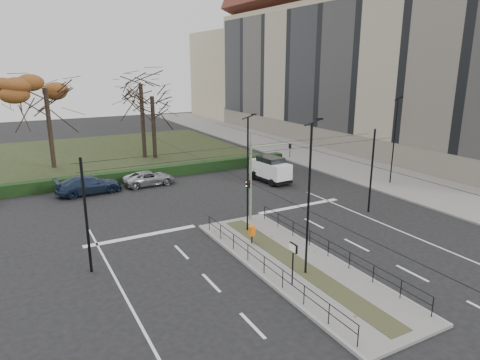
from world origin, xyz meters
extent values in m
plane|color=black|center=(0.00, 0.00, 0.00)|extent=(140.00, 140.00, 0.00)
cube|color=#64615F|center=(0.00, -2.50, 0.07)|extent=(4.40, 15.00, 0.14)
cube|color=#64615F|center=(18.00, 22.00, 0.07)|extent=(8.00, 90.00, 0.14)
cube|color=#232E17|center=(-6.00, 32.00, 0.05)|extent=(38.00, 26.00, 0.10)
cube|color=black|center=(-6.00, 18.60, 0.50)|extent=(38.00, 1.00, 1.00)
cube|color=#BFB08A|center=(28.00, 24.00, 9.00)|extent=(12.00, 52.00, 18.00)
cube|color=#202328|center=(21.95, 24.00, 9.90)|extent=(0.10, 50.96, 14.76)
cylinder|color=black|center=(-2.05, -9.20, 0.59)|extent=(0.04, 0.04, 0.90)
cylinder|color=black|center=(-2.05, 4.00, 0.59)|extent=(0.04, 0.04, 0.90)
cylinder|color=black|center=(2.05, -9.20, 0.59)|extent=(0.04, 0.04, 0.90)
cylinder|color=black|center=(2.05, 4.00, 0.59)|extent=(0.04, 0.04, 0.90)
cylinder|color=black|center=(-2.05, -2.60, 1.04)|extent=(0.04, 13.20, 0.04)
cylinder|color=black|center=(2.05, -2.60, 1.04)|extent=(0.04, 13.20, 0.04)
cylinder|color=black|center=(-9.60, 2.00, 3.00)|extent=(0.14, 0.14, 6.00)
cylinder|color=black|center=(9.60, 2.00, 3.00)|extent=(0.14, 0.14, 6.00)
cylinder|color=black|center=(0.00, 1.00, 5.50)|extent=(20.00, 0.02, 0.02)
cylinder|color=black|center=(0.00, 3.00, 5.50)|extent=(20.00, 0.02, 0.02)
cylinder|color=black|center=(-3.50, -2.00, 5.30)|extent=(0.02, 34.00, 0.02)
cylinder|color=black|center=(3.50, -2.00, 5.30)|extent=(0.02, 34.00, 0.02)
cylinder|color=gray|center=(1.23, 4.49, 2.82)|extent=(0.16, 0.16, 5.35)
cylinder|color=gray|center=(2.87, 4.49, 5.08)|extent=(3.29, 0.10, 0.10)
imported|color=black|center=(4.31, 4.49, 4.57)|extent=(0.17, 0.20, 0.93)
imported|color=black|center=(1.45, 4.49, 3.23)|extent=(0.58, 2.07, 0.82)
cube|color=black|center=(1.04, 4.49, 2.61)|extent=(0.23, 0.16, 0.51)
sphere|color=#FF0C0C|center=(0.94, 4.49, 2.76)|extent=(0.11, 0.11, 0.11)
sphere|color=#0CE533|center=(0.94, 4.49, 2.49)|extent=(0.11, 0.11, 0.11)
cylinder|color=black|center=(-0.72, 0.92, 0.40)|extent=(0.08, 0.08, 0.52)
cylinder|color=orange|center=(-0.72, 0.92, 0.92)|extent=(0.41, 0.41, 0.57)
cylinder|color=black|center=(-1.50, -4.24, 1.14)|extent=(0.07, 0.07, 2.01)
cube|color=black|center=(-1.50, -4.24, 2.05)|extent=(0.10, 0.55, 0.42)
cube|color=beige|center=(-1.56, -4.24, 2.05)|extent=(0.02, 0.48, 0.35)
cylinder|color=black|center=(-0.21, -3.57, 3.92)|extent=(0.11, 0.11, 7.56)
cube|color=black|center=(0.22, -3.57, 7.84)|extent=(0.33, 0.13, 0.09)
cylinder|color=black|center=(0.05, 2.80, 3.70)|extent=(0.11, 0.11, 7.13)
cube|color=black|center=(0.45, 2.80, 7.40)|extent=(0.31, 0.12, 0.09)
cylinder|color=black|center=(16.66, 6.52, 3.79)|extent=(0.11, 0.11, 7.30)
cube|color=black|center=(17.07, 6.52, 7.58)|extent=(0.32, 0.13, 0.09)
imported|color=#1C2941|center=(-7.25, 16.28, 0.75)|extent=(5.31, 2.45, 1.50)
imported|color=#939599|center=(-2.13, 16.47, 0.62)|extent=(4.51, 2.17, 1.24)
cube|color=white|center=(7.77, 12.30, 1.17)|extent=(2.12, 4.26, 1.33)
cube|color=black|center=(7.77, 12.30, 1.97)|extent=(1.80, 2.41, 0.62)
cube|color=black|center=(7.77, 12.30, 0.30)|extent=(2.16, 4.35, 0.18)
cylinder|color=black|center=(8.77, 11.04, 0.33)|extent=(0.28, 0.68, 0.66)
cylinder|color=black|center=(7.04, 10.87, 0.33)|extent=(0.28, 0.68, 0.66)
cylinder|color=black|center=(8.51, 13.74, 0.33)|extent=(0.28, 0.68, 0.66)
cylinder|color=black|center=(6.78, 13.57, 0.33)|extent=(0.28, 0.68, 0.66)
cylinder|color=black|center=(-8.83, 27.20, 4.06)|extent=(0.44, 0.44, 7.92)
ellipsoid|color=#5C3415|center=(-8.83, 27.20, 8.02)|extent=(8.94, 8.94, 4.98)
cylinder|color=black|center=(0.72, 27.59, 4.15)|extent=(0.44, 0.44, 8.11)
cylinder|color=black|center=(1.70, 26.87, 3.50)|extent=(0.44, 0.44, 6.80)
camera|label=1|loc=(-12.42, -19.14, 10.29)|focal=32.00mm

